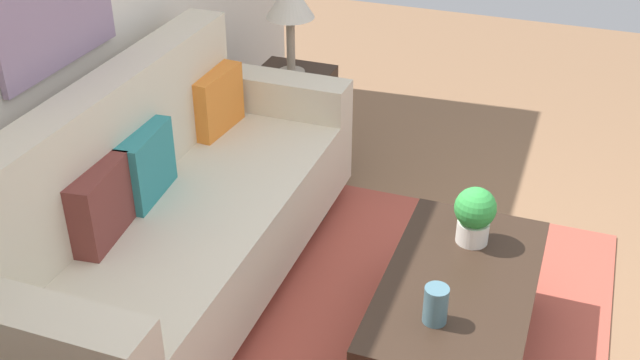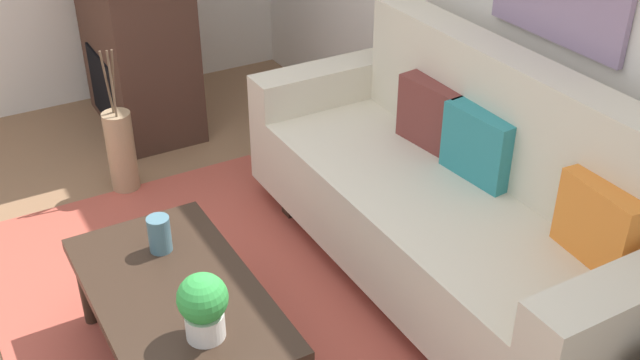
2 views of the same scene
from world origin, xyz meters
The scene contains 10 objects.
wall_back centered at (0.00, 2.17, 1.35)m, with size 5.30×0.10×2.70m, color silver.
couch centered at (0.16, 1.64, 0.43)m, with size 2.24×0.84×1.08m.
throw_pillow_maroon centered at (-0.19, 1.76, 0.68)m, with size 0.36×0.12×0.32m, color brown.
throw_pillow_teal centered at (0.16, 1.76, 0.68)m, with size 0.36×0.12×0.32m, color teal.
throw_pillow_orange centered at (0.86, 1.76, 0.68)m, with size 0.36×0.12×0.32m, color orange.
coffee_table centered at (0.15, 0.33, 0.31)m, with size 1.10×0.60×0.43m.
tabletop_vase centered at (-0.13, 0.37, 0.51)m, with size 0.09×0.09×0.16m, color slate.
potted_plant_tabletop centered at (0.44, 0.33, 0.57)m, with size 0.18×0.18×0.26m.
side_table centered at (1.58, 1.64, 0.28)m, with size 0.44×0.44×0.56m, color #332319.
table_lamp centered at (1.58, 1.64, 0.99)m, with size 0.28×0.28×0.57m.
Camera 1 is at (-2.40, 0.00, 2.41)m, focal length 43.91 mm.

